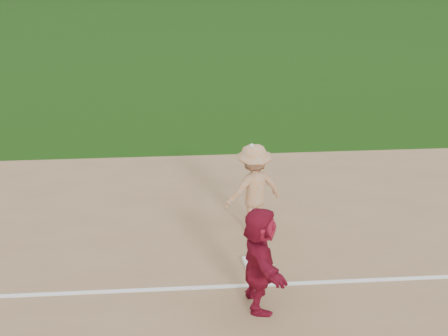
{
  "coord_description": "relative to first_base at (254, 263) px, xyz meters",
  "views": [
    {
      "loc": [
        -0.73,
        -9.0,
        6.36
      ],
      "look_at": [
        0.0,
        1.5,
        1.3
      ],
      "focal_mm": 45.0,
      "sensor_mm": 36.0,
      "label": 1
    }
  ],
  "objects": [
    {
      "name": "foul_line",
      "position": [
        -0.47,
        -0.63,
        -0.04
      ],
      "size": [
        60.0,
        0.1,
        0.01
      ],
      "primitive_type": "cube",
      "color": "white",
      "rests_on": "infield_dirt"
    },
    {
      "name": "ground",
      "position": [
        -0.47,
        0.17,
        -0.06
      ],
      "size": [
        160.0,
        160.0,
        0.0
      ],
      "primitive_type": "plane",
      "color": "#163C0B",
      "rests_on": "ground"
    },
    {
      "name": "base_runner",
      "position": [
        -0.08,
        -1.16,
        0.9
      ],
      "size": [
        0.7,
        1.8,
        1.89
      ],
      "primitive_type": "imported",
      "rotation": [
        0.0,
        0.0,
        1.65
      ],
      "color": "maroon",
      "rests_on": "infield_dirt"
    },
    {
      "name": "first_base",
      "position": [
        0.0,
        0.0,
        0.0
      ],
      "size": [
        0.44,
        0.44,
        0.09
      ],
      "primitive_type": "cube",
      "rotation": [
        0.0,
        0.0,
        0.16
      ],
      "color": "white",
      "rests_on": "infield_dirt"
    },
    {
      "name": "first_base_play",
      "position": [
        0.11,
        1.29,
        0.93
      ],
      "size": [
        1.43,
        1.13,
        2.19
      ],
      "color": "#ADADAF",
      "rests_on": "infield_dirt"
    }
  ]
}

